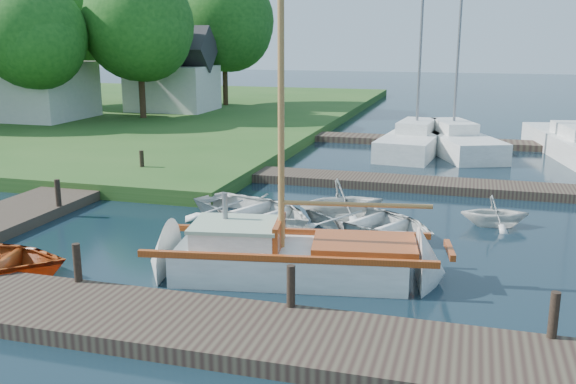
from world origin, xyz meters
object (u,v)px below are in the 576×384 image
(tender_c, at_px, (371,218))
(marina_boat_1, at_px, (416,139))
(mooring_post_4, at_px, (58,193))
(house_c, at_px, (172,77))
(tree_7, at_px, (224,20))
(sailboat, at_px, (298,262))
(tender_a, at_px, (254,207))
(tree_4, at_px, (59,17))
(marina_boat_2, at_px, (453,139))
(tender_d, at_px, (495,209))
(tender_b, at_px, (342,198))
(mooring_post_1, at_px, (77,263))
(house_a, at_px, (30,75))
(tree_3, at_px, (139,24))
(mooring_post_2, at_px, (291,286))
(mooring_post_5, at_px, (142,161))
(tree_2, at_px, (34,34))
(mooring_post_3, at_px, (554,315))

(tender_c, xyz_separation_m, marina_boat_1, (0.02, 13.10, 0.16))
(mooring_post_4, relative_size, house_c, 0.15)
(marina_boat_1, height_order, tree_7, marina_boat_1)
(sailboat, bearing_deg, tender_a, 111.87)
(house_c, distance_m, tree_4, 8.85)
(marina_boat_1, bearing_deg, tender_a, 171.25)
(marina_boat_1, bearing_deg, tender_c, -174.17)
(mooring_post_4, height_order, marina_boat_2, marina_boat_2)
(tender_d, relative_size, house_c, 0.35)
(tender_b, bearing_deg, mooring_post_1, 121.00)
(mooring_post_4, relative_size, tender_a, 0.20)
(house_a, relative_size, tree_3, 0.72)
(house_c, relative_size, tree_4, 0.55)
(tree_7, bearing_deg, tender_b, -61.59)
(tender_c, bearing_deg, mooring_post_4, 125.89)
(mooring_post_1, distance_m, house_c, 29.22)
(tree_4, bearing_deg, marina_boat_2, -16.65)
(mooring_post_1, distance_m, mooring_post_2, 4.50)
(tree_4, distance_m, tree_7, 10.77)
(sailboat, bearing_deg, tender_d, 41.54)
(tender_a, distance_m, tree_3, 21.86)
(mooring_post_5, xyz_separation_m, house_c, (-7.00, 17.00, 1.88))
(mooring_post_4, bearing_deg, mooring_post_1, -51.34)
(marina_boat_1, distance_m, tree_4, 26.03)
(marina_boat_2, bearing_deg, marina_boat_1, 80.00)
(mooring_post_2, distance_m, tender_c, 5.94)
(mooring_post_4, height_order, tender_d, mooring_post_4)
(house_a, bearing_deg, tender_c, -34.39)
(mooring_post_5, bearing_deg, tender_b, -21.08)
(tender_a, bearing_deg, mooring_post_5, 81.92)
(mooring_post_2, bearing_deg, tree_2, 135.67)
(sailboat, bearing_deg, marina_boat_2, 71.60)
(mooring_post_3, relative_size, tree_7, 0.09)
(marina_boat_1, height_order, tree_3, marina_boat_1)
(mooring_post_1, height_order, mooring_post_5, same)
(tender_a, bearing_deg, tree_7, 49.71)
(mooring_post_4, relative_size, mooring_post_5, 1.00)
(mooring_post_1, relative_size, house_a, 0.13)
(tree_3, bearing_deg, mooring_post_4, -68.81)
(mooring_post_4, xyz_separation_m, tree_2, (-11.00, 14.05, 4.55))
(sailboat, distance_m, tender_b, 4.66)
(mooring_post_2, xyz_separation_m, marina_boat_2, (2.20, 19.37, -0.12))
(tree_7, bearing_deg, tender_a, -66.84)
(mooring_post_1, height_order, tender_a, mooring_post_1)
(tree_7, bearing_deg, tree_2, -116.57)
(mooring_post_5, height_order, house_c, house_c)
(sailboat, bearing_deg, marina_boat_1, 76.89)
(tree_2, bearing_deg, sailboat, -41.47)
(tree_4, bearing_deg, tender_d, -35.65)
(mooring_post_5, relative_size, house_c, 0.15)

